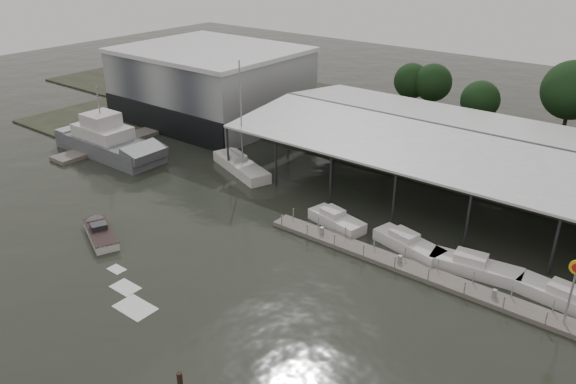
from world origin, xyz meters
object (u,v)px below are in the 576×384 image
Objects in this scene: shell_fuel_sign at (574,281)px; grey_trawler at (109,143)px; speedboat_underway at (100,231)px; white_sailboat at (240,166)px.

shell_fuel_sign is 0.34× the size of grey_trawler.
grey_trawler is at bearing -14.99° from speedboat_underway.
shell_fuel_sign is at bearing -138.27° from speedboat_underway.
shell_fuel_sign is 54.40m from grey_trawler.
grey_trawler is 21.56m from speedboat_underway.
grey_trawler is 1.24× the size of white_sailboat.
shell_fuel_sign is 0.42× the size of white_sailboat.
speedboat_underway is at bearing -68.91° from white_sailboat.
white_sailboat is 0.79× the size of speedboat_underway.
white_sailboat is (-37.67, 7.12, -3.27)m from shell_fuel_sign.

